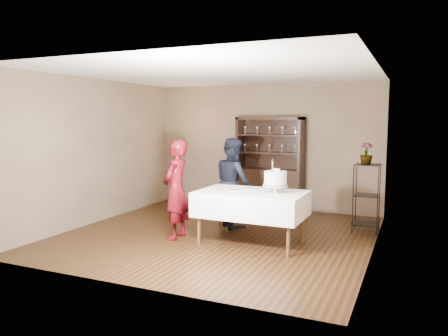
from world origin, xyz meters
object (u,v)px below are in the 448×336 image
(woman, at_px, (176,189))
(man, at_px, (233,182))
(potted_plant, at_px, (366,153))
(plant_etagere, at_px, (367,195))
(cake_table, at_px, (251,204))
(cake, at_px, (275,179))
(china_hutch, at_px, (270,180))

(woman, bearing_deg, man, 151.16)
(potted_plant, bearing_deg, plant_etagere, 35.21)
(man, bearing_deg, cake_table, 172.84)
(man, bearing_deg, plant_etagere, -120.52)
(cake_table, bearing_deg, man, 126.40)
(plant_etagere, bearing_deg, man, -166.95)
(woman, height_order, potted_plant, woman)
(cake, bearing_deg, potted_plant, 51.19)
(woman, distance_m, potted_plant, 3.28)
(cake_table, height_order, woman, woman)
(woman, relative_size, potted_plant, 4.35)
(plant_etagere, bearing_deg, china_hutch, 153.17)
(cake_table, relative_size, man, 1.03)
(china_hutch, bearing_deg, potted_plant, -27.57)
(plant_etagere, height_order, man, man)
(potted_plant, bearing_deg, china_hutch, 152.43)
(china_hutch, xyz_separation_m, plant_etagere, (2.08, -1.05, -0.01))
(cake_table, bearing_deg, plant_etagere, 43.00)
(woman, bearing_deg, plant_etagere, 117.06)
(woman, bearing_deg, china_hutch, 161.38)
(man, bearing_deg, cake, -174.51)
(cake, bearing_deg, china_hutch, 109.52)
(plant_etagere, xyz_separation_m, potted_plant, (-0.03, -0.02, 0.72))
(cake, height_order, potted_plant, potted_plant)
(plant_etagere, xyz_separation_m, cake, (-1.19, -1.46, 0.39))
(cake_table, xyz_separation_m, woman, (-1.23, -0.20, 0.18))
(plant_etagere, distance_m, potted_plant, 0.72)
(cake_table, height_order, man, man)
(plant_etagere, distance_m, woman, 3.27)
(plant_etagere, relative_size, woman, 0.74)
(potted_plant, bearing_deg, cake_table, -136.87)
(china_hutch, bearing_deg, cake, -70.48)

